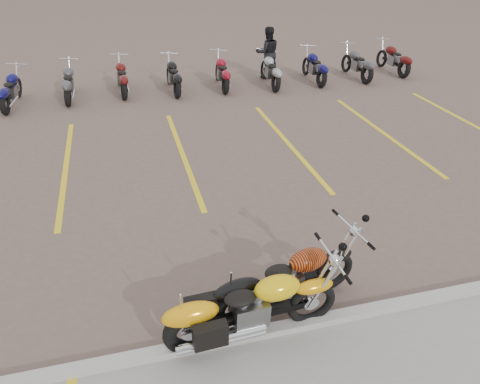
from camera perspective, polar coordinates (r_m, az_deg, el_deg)
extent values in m
plane|color=brown|center=(8.03, -2.59, -7.19)|extent=(100.00, 100.00, 0.00)
cube|color=#ADAAA3|center=(6.54, 1.42, -16.99)|extent=(60.00, 0.18, 0.12)
torus|color=black|center=(6.61, 8.57, -13.28)|extent=(0.70, 0.15, 0.70)
torus|color=black|center=(6.21, -6.00, -16.54)|extent=(0.75, 0.22, 0.74)
cube|color=black|center=(6.32, 1.57, -14.56)|extent=(1.40, 0.20, 0.11)
cube|color=slate|center=(6.26, 1.10, -14.24)|extent=(0.47, 0.34, 0.36)
ellipsoid|color=yellow|center=(6.14, 4.32, -11.35)|extent=(0.64, 0.37, 0.32)
ellipsoid|color=black|center=(6.04, -0.15, -12.62)|extent=(0.43, 0.30, 0.13)
torus|color=black|center=(7.20, 11.10, -9.52)|extent=(0.68, 0.25, 0.67)
torus|color=black|center=(6.52, -0.58, -13.72)|extent=(0.73, 0.32, 0.71)
cube|color=black|center=(6.78, 5.62, -11.18)|extent=(1.34, 0.40, 0.10)
cube|color=slate|center=(6.72, 5.26, -10.91)|extent=(0.49, 0.39, 0.35)
ellipsoid|color=black|center=(6.68, 7.91, -7.98)|extent=(0.65, 0.45, 0.31)
ellipsoid|color=black|center=(6.49, 4.34, -9.48)|extent=(0.45, 0.35, 0.12)
imported|color=black|center=(17.39, 3.39, 16.60)|extent=(0.93, 0.76, 1.79)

